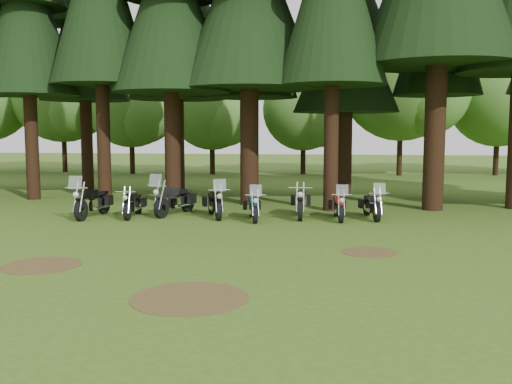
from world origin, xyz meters
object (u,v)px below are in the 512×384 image
at_px(motorcycle_0, 93,203).
at_px(motorcycle_5, 300,203).
at_px(motorcycle_6, 339,207).
at_px(motorcycle_7, 372,206).
at_px(motorcycle_4, 253,207).
at_px(motorcycle_2, 175,201).
at_px(motorcycle_3, 215,204).
at_px(motorcycle_1, 133,205).

distance_m(motorcycle_0, motorcycle_5, 7.37).
xyz_separation_m(motorcycle_6, motorcycle_7, (1.15, 0.37, 0.01)).
xyz_separation_m(motorcycle_0, motorcycle_5, (7.29, 1.09, -0.02)).
height_order(motorcycle_4, motorcycle_5, motorcycle_4).
xyz_separation_m(motorcycle_5, motorcycle_7, (2.49, -0.03, -0.06)).
bearing_deg(motorcycle_4, motorcycle_2, 151.88).
xyz_separation_m(motorcycle_2, motorcycle_5, (4.57, 0.12, -0.02)).
bearing_deg(motorcycle_7, motorcycle_3, 174.26).
height_order(motorcycle_0, motorcycle_4, motorcycle_0).
distance_m(motorcycle_0, motorcycle_6, 8.66).
distance_m(motorcycle_1, motorcycle_5, 5.95).
distance_m(motorcycle_2, motorcycle_7, 7.06).
bearing_deg(motorcycle_5, motorcycle_6, -19.52).
height_order(motorcycle_1, motorcycle_4, motorcycle_4).
bearing_deg(motorcycle_1, motorcycle_4, -6.74).
height_order(motorcycle_0, motorcycle_6, motorcycle_0).
bearing_deg(motorcycle_7, motorcycle_2, 170.43).
height_order(motorcycle_2, motorcycle_7, motorcycle_2).
relative_size(motorcycle_1, motorcycle_4, 1.02).
height_order(motorcycle_1, motorcycle_5, motorcycle_5).
bearing_deg(motorcycle_7, motorcycle_0, 175.89).
distance_m(motorcycle_1, motorcycle_4, 4.33).
xyz_separation_m(motorcycle_1, motorcycle_5, (5.89, 0.85, 0.06)).
distance_m(motorcycle_1, motorcycle_2, 1.51).
height_order(motorcycle_1, motorcycle_7, motorcycle_7).
bearing_deg(motorcycle_7, motorcycle_4, -177.78).
height_order(motorcycle_0, motorcycle_2, motorcycle_2).
bearing_deg(motorcycle_5, motorcycle_0, -174.44).
bearing_deg(motorcycle_7, motorcycle_6, -172.35).
relative_size(motorcycle_4, motorcycle_6, 1.00).
relative_size(motorcycle_0, motorcycle_5, 1.02).
bearing_deg(motorcycle_2, motorcycle_1, -133.93).
xyz_separation_m(motorcycle_2, motorcycle_7, (7.06, 0.09, -0.08)).
relative_size(motorcycle_2, motorcycle_5, 1.02).
bearing_deg(motorcycle_1, motorcycle_5, 2.51).
distance_m(motorcycle_0, motorcycle_1, 1.42).
bearing_deg(motorcycle_4, motorcycle_6, -2.78).
relative_size(motorcycle_1, motorcycle_2, 0.86).
distance_m(motorcycle_2, motorcycle_3, 1.60).
height_order(motorcycle_3, motorcycle_4, motorcycle_3).
bearing_deg(motorcycle_6, motorcycle_1, 177.60).
bearing_deg(motorcycle_2, motorcycle_3, 4.62).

